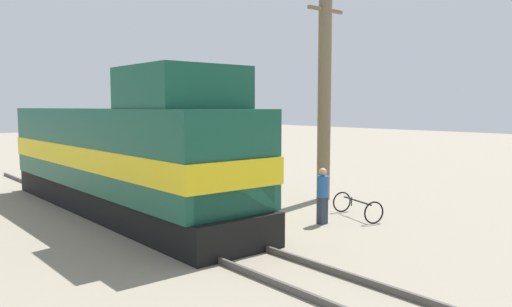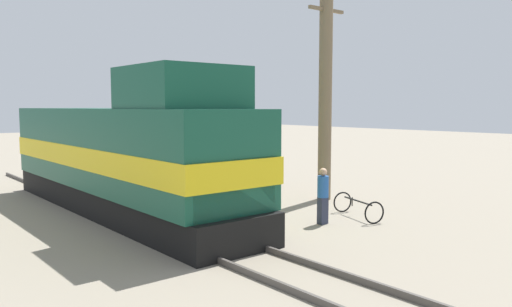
{
  "view_description": "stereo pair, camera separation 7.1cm",
  "coord_description": "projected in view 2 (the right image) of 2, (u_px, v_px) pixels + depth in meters",
  "views": [
    {
      "loc": [
        -7.15,
        -13.46,
        3.55
      ],
      "look_at": [
        1.2,
        -3.49,
        2.32
      ],
      "focal_mm": 35.0,
      "sensor_mm": 36.0,
      "label": 1
    },
    {
      "loc": [
        -7.1,
        -13.51,
        3.55
      ],
      "look_at": [
        1.2,
        -3.49,
        2.32
      ],
      "focal_mm": 35.0,
      "sensor_mm": 36.0,
      "label": 2
    }
  ],
  "objects": [
    {
      "name": "rail_far",
      "position": [
        173.0,
        218.0,
        15.64
      ],
      "size": [
        0.08,
        28.96,
        0.15
      ],
      "primitive_type": "cube",
      "color": "#4C4742",
      "rests_on": "ground_plane"
    },
    {
      "name": "rail_near",
      "position": [
        131.0,
        225.0,
        14.73
      ],
      "size": [
        0.08,
        28.96,
        0.15
      ],
      "primitive_type": "cube",
      "color": "#4C4742",
      "rests_on": "ground_plane"
    },
    {
      "name": "utility_pole",
      "position": [
        325.0,
        92.0,
        18.79
      ],
      "size": [
        1.8,
        0.5,
        8.11
      ],
      "color": "#726047",
      "rests_on": "ground_plane"
    },
    {
      "name": "vendor_umbrella",
      "position": [
        212.0,
        149.0,
        20.01
      ],
      "size": [
        1.81,
        1.81,
        2.06
      ],
      "color": "#4C4C4C",
      "rests_on": "ground_plane"
    },
    {
      "name": "locomotive",
      "position": [
        125.0,
        157.0,
        16.44
      ],
      "size": [
        2.9,
        13.56,
        4.62
      ],
      "color": "black",
      "rests_on": "ground_plane"
    },
    {
      "name": "shrub_cluster",
      "position": [
        209.0,
        181.0,
        21.0
      ],
      "size": [
        0.84,
        0.84,
        0.84
      ],
      "primitive_type": "sphere",
      "color": "#388C38",
      "rests_on": "ground_plane"
    },
    {
      "name": "billboard_sign",
      "position": [
        242.0,
        129.0,
        22.63
      ],
      "size": [
        2.31,
        0.12,
        3.35
      ],
      "color": "#595959",
      "rests_on": "ground_plane"
    },
    {
      "name": "bicycle",
      "position": [
        358.0,
        207.0,
        15.94
      ],
      "size": [
        1.25,
        2.01,
        0.69
      ],
      "rotation": [
        0.0,
        0.0,
        2.82
      ],
      "color": "black",
      "rests_on": "ground_plane"
    },
    {
      "name": "person_bystander",
      "position": [
        323.0,
        194.0,
        15.05
      ],
      "size": [
        0.34,
        0.34,
        1.71
      ],
      "color": "#2D3347",
      "rests_on": "ground_plane"
    },
    {
      "name": "ground_plane",
      "position": [
        153.0,
        223.0,
        15.19
      ],
      "size": [
        120.0,
        120.0,
        0.0
      ],
      "primitive_type": "plane",
      "color": "gray"
    }
  ]
}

